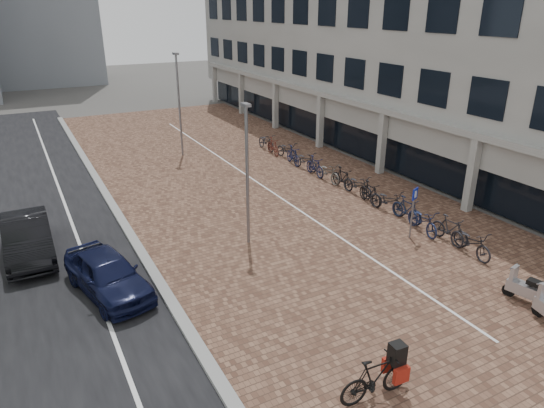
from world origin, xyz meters
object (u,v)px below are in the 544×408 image
(hero_bike, at_px, (376,377))
(parking_sign, at_px, (413,206))
(car_dark, at_px, (27,238))
(scooter_back, at_px, (531,288))
(car_navy, at_px, (108,274))

(hero_bike, xyz_separation_m, parking_sign, (6.68, 6.05, 0.78))
(car_dark, relative_size, parking_sign, 2.14)
(car_dark, xyz_separation_m, scooter_back, (13.32, -10.65, -0.18))
(scooter_back, bearing_deg, parking_sign, 76.73)
(car_dark, xyz_separation_m, hero_bike, (6.65, -11.50, -0.14))
(scooter_back, relative_size, parking_sign, 0.77)
(car_dark, bearing_deg, parking_sign, -22.31)
(car_dark, distance_m, parking_sign, 14.41)
(hero_bike, relative_size, scooter_back, 1.20)
(hero_bike, bearing_deg, car_dark, 33.35)
(hero_bike, xyz_separation_m, scooter_back, (6.67, 0.85, -0.04))
(car_dark, relative_size, scooter_back, 2.77)
(car_navy, relative_size, car_dark, 0.90)
(hero_bike, bearing_deg, car_navy, 34.47)
(car_dark, distance_m, scooter_back, 17.05)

